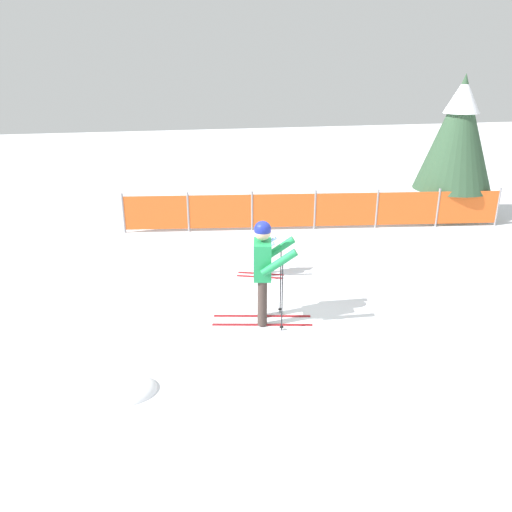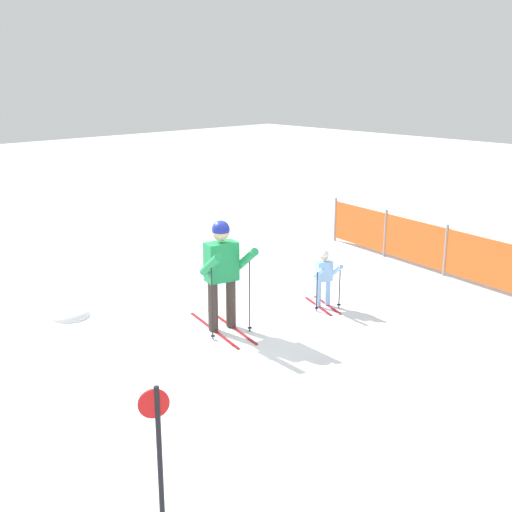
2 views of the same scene
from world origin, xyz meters
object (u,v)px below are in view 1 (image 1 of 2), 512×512
object	(u,v)px
safety_fence	(315,210)
skier_adult	(264,263)
conifer_far	(459,131)
skier_child	(261,249)

from	to	relation	value
safety_fence	skier_adult	bearing A→B (deg)	-118.11
safety_fence	conifer_far	size ratio (longest dim) A/B	2.53
skier_child	conifer_far	xyz separation A→B (m)	(6.46, 3.19, 1.89)
safety_fence	conifer_far	bearing A→B (deg)	3.63
skier_adult	safety_fence	bearing A→B (deg)	75.14
skier_adult	safety_fence	distance (m)	5.59
skier_child	conifer_far	world-z (taller)	conifer_far
skier_child	conifer_far	size ratio (longest dim) A/B	0.26
skier_child	safety_fence	bearing A→B (deg)	74.17
skier_adult	conifer_far	bearing A→B (deg)	50.21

